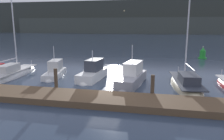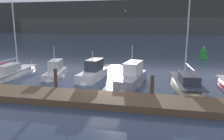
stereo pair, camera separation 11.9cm
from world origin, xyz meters
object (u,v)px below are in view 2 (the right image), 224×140
motorboat_berth_4 (55,74)px  motorboat_berth_5 (93,76)px  motorboat_berth_6 (132,80)px  channel_buoy (203,54)px  sailboat_berth_3 (14,75)px  sailboat_berth_7 (186,86)px

motorboat_berth_4 → motorboat_berth_5: motorboat_berth_4 is taller
motorboat_berth_6 → channel_buoy: motorboat_berth_6 is taller
sailboat_berth_3 → motorboat_berth_4: 4.38m
motorboat_berth_5 → sailboat_berth_7: size_ratio=0.41×
motorboat_berth_5 → sailboat_berth_7: (8.71, -1.09, -0.20)m
motorboat_berth_5 → motorboat_berth_6: (4.01, -1.12, 0.02)m
motorboat_berth_4 → sailboat_berth_7: (12.93, -1.42, -0.12)m
motorboat_berth_5 → motorboat_berth_6: 4.17m
sailboat_berth_3 → motorboat_berth_6: sailboat_berth_3 is taller
sailboat_berth_3 → motorboat_berth_6: 12.58m
sailboat_berth_7 → channel_buoy: bearing=75.4°
sailboat_berth_3 → sailboat_berth_7: bearing=-2.4°
motorboat_berth_5 → motorboat_berth_4: bearing=175.5°
motorboat_berth_4 → channel_buoy: motorboat_berth_4 is taller
sailboat_berth_3 → motorboat_berth_5: sailboat_berth_3 is taller
sailboat_berth_7 → channel_buoy: (4.65, 17.79, 0.58)m
sailboat_berth_3 → motorboat_berth_5: (8.54, 0.36, 0.20)m
motorboat_berth_4 → motorboat_berth_5: (4.22, -0.33, 0.08)m
motorboat_berth_5 → motorboat_berth_6: size_ratio=0.86×
motorboat_berth_5 → channel_buoy: (13.36, 16.70, 0.39)m
sailboat_berth_3 → channel_buoy: 27.77m
motorboat_berth_6 → sailboat_berth_3: bearing=176.5°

